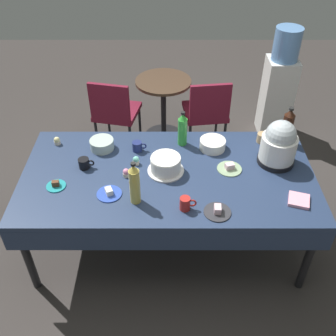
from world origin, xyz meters
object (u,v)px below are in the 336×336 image
(slow_cooker, at_px, (279,144))
(cupcake_mint, at_px, (126,173))
(potluck_table, at_px, (168,179))
(dessert_plate_teal, at_px, (56,185))
(cupcake_lemon, at_px, (57,141))
(maroon_chair_right, at_px, (207,110))
(maroon_chair_left, at_px, (115,110))
(dessert_plate_sage, at_px, (229,168))
(glass_salad_bowl, at_px, (102,144))
(coffee_mug_black, at_px, (84,163))
(ceramic_snack_bowl, at_px, (213,144))
(dessert_plate_cobalt, at_px, (109,193))
(water_cooler, at_px, (279,86))
(cupcake_vanilla, at_px, (136,160))
(soda_bottle_ginger_ale, at_px, (134,184))
(coffee_mug_red, at_px, (185,204))
(dessert_plate_charcoal, at_px, (217,211))
(coffee_mug_navy, at_px, (138,146))
(soda_bottle_cola, at_px, (288,126))
(round_cafe_table, at_px, (164,99))
(frosted_layer_cake, at_px, (166,165))
(coffee_mug_tan, at_px, (262,138))
(soda_bottle_lime_soda, at_px, (183,129))

(slow_cooker, bearing_deg, cupcake_mint, -171.57)
(potluck_table, distance_m, dessert_plate_teal, 0.83)
(cupcake_lemon, relative_size, maroon_chair_right, 0.08)
(maroon_chair_left, bearing_deg, dessert_plate_sage, -51.30)
(glass_salad_bowl, xyz_separation_m, coffee_mug_black, (-0.10, -0.24, -0.00))
(ceramic_snack_bowl, bearing_deg, dessert_plate_cobalt, -144.98)
(cupcake_lemon, relative_size, water_cooler, 0.05)
(cupcake_mint, bearing_deg, dessert_plate_cobalt, -118.29)
(cupcake_vanilla, distance_m, soda_bottle_ginger_ale, 0.43)
(coffee_mug_black, distance_m, coffee_mug_red, 0.87)
(dessert_plate_charcoal, xyz_separation_m, cupcake_vanilla, (-0.58, 0.52, 0.02))
(coffee_mug_navy, bearing_deg, slow_cooker, -7.82)
(coffee_mug_navy, bearing_deg, dessert_plate_cobalt, -108.43)
(cupcake_mint, bearing_deg, dessert_plate_charcoal, -30.20)
(dessert_plate_teal, relative_size, coffee_mug_red, 1.24)
(soda_bottle_cola, bearing_deg, glass_salad_bowl, -176.23)
(round_cafe_table, bearing_deg, soda_bottle_cola, -48.48)
(frosted_layer_cake, relative_size, maroon_chair_right, 0.33)
(ceramic_snack_bowl, relative_size, coffee_mug_black, 1.72)
(maroon_chair_left, distance_m, round_cafe_table, 0.56)
(soda_bottle_cola, distance_m, water_cooler, 1.33)
(dessert_plate_cobalt, bearing_deg, slow_cooker, 16.29)
(maroon_chair_left, bearing_deg, soda_bottle_ginger_ale, -78.18)
(potluck_table, bearing_deg, glass_salad_bowl, 149.77)
(frosted_layer_cake, relative_size, cupcake_mint, 4.10)
(maroon_chair_left, bearing_deg, cupcake_lemon, -109.68)
(slow_cooker, relative_size, glass_salad_bowl, 1.90)
(frosted_layer_cake, bearing_deg, cupcake_lemon, 158.75)
(potluck_table, height_order, round_cafe_table, potluck_table)
(coffee_mug_tan, bearing_deg, soda_bottle_ginger_ale, -145.04)
(soda_bottle_lime_soda, distance_m, maroon_chair_right, 1.08)
(frosted_layer_cake, bearing_deg, dessert_plate_sage, 2.79)
(cupcake_vanilla, relative_size, soda_bottle_ginger_ale, 0.20)
(potluck_table, xyz_separation_m, coffee_mug_navy, (-0.24, 0.28, 0.10))
(coffee_mug_navy, relative_size, maroon_chair_left, 0.14)
(coffee_mug_red, bearing_deg, dessert_plate_charcoal, -8.94)
(dessert_plate_teal, xyz_separation_m, maroon_chair_left, (0.24, 1.48, -0.27))
(dessert_plate_sage, xyz_separation_m, round_cafe_table, (-0.52, 1.51, -0.26))
(potluck_table, xyz_separation_m, cupcake_lemon, (-0.91, 0.37, 0.09))
(frosted_layer_cake, height_order, maroon_chair_left, frosted_layer_cake)
(dessert_plate_sage, bearing_deg, ceramic_snack_bowl, 111.90)
(maroon_chair_left, bearing_deg, cupcake_vanilla, -75.36)
(slow_cooker, height_order, soda_bottle_cola, slow_cooker)
(soda_bottle_lime_soda, bearing_deg, cupcake_vanilla, -143.91)
(cupcake_lemon, bearing_deg, cupcake_mint, -33.97)
(water_cooler, bearing_deg, cupcake_lemon, -148.56)
(cupcake_vanilla, distance_m, coffee_mug_navy, 0.17)
(potluck_table, bearing_deg, maroon_chair_left, 112.95)
(dessert_plate_teal, distance_m, maroon_chair_right, 1.94)
(soda_bottle_cola, bearing_deg, cupcake_mint, -160.83)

